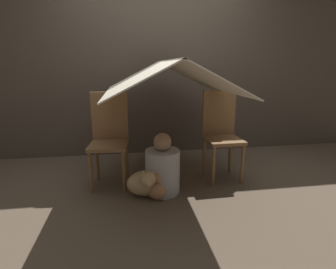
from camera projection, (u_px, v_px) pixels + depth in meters
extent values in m
plane|color=brown|center=(171.00, 190.00, 2.70)|extent=(8.80, 8.80, 0.00)
cube|color=#4C4238|center=(156.00, 65.00, 3.60)|extent=(7.00, 0.05, 2.50)
cylinder|color=brown|center=(91.00, 173.00, 2.58)|extent=(0.04, 0.04, 0.43)
cylinder|color=brown|center=(124.00, 172.00, 2.60)|extent=(0.04, 0.04, 0.43)
cylinder|color=brown|center=(97.00, 161.00, 2.89)|extent=(0.04, 0.04, 0.43)
cylinder|color=brown|center=(127.00, 161.00, 2.91)|extent=(0.04, 0.04, 0.43)
cube|color=brown|center=(109.00, 145.00, 2.68)|extent=(0.41, 0.41, 0.04)
cube|color=brown|center=(110.00, 116.00, 2.78)|extent=(0.38, 0.06, 0.51)
cylinder|color=brown|center=(214.00, 166.00, 2.75)|extent=(0.04, 0.04, 0.43)
cylinder|color=brown|center=(242.00, 164.00, 2.80)|extent=(0.04, 0.04, 0.43)
cylinder|color=brown|center=(204.00, 156.00, 3.06)|extent=(0.04, 0.04, 0.43)
cylinder|color=brown|center=(230.00, 155.00, 3.11)|extent=(0.04, 0.04, 0.43)
cube|color=brown|center=(223.00, 140.00, 2.87)|extent=(0.39, 0.39, 0.04)
cube|color=brown|center=(219.00, 113.00, 2.97)|extent=(0.38, 0.04, 0.51)
cube|color=silver|center=(137.00, 77.00, 2.56)|extent=(0.62, 1.56, 0.32)
cube|color=silver|center=(198.00, 77.00, 2.65)|extent=(0.62, 1.56, 0.32)
cube|color=silver|center=(168.00, 61.00, 2.56)|extent=(0.04, 1.56, 0.01)
cylinder|color=#B2B2B7|center=(163.00, 171.00, 2.60)|extent=(0.34, 0.34, 0.44)
sphere|color=#9E7556|center=(162.00, 142.00, 2.52)|extent=(0.17, 0.17, 0.17)
ellipsoid|color=tan|center=(147.00, 183.00, 2.56)|extent=(0.39, 0.25, 0.25)
sphere|color=tan|center=(148.00, 179.00, 2.39)|extent=(0.14, 0.14, 0.14)
ellipsoid|color=tan|center=(149.00, 184.00, 2.34)|extent=(0.06, 0.07, 0.05)
cone|color=tan|center=(143.00, 174.00, 2.37)|extent=(0.05, 0.05, 0.06)
cone|color=tan|center=(153.00, 173.00, 2.39)|extent=(0.05, 0.05, 0.06)
sphere|color=tan|center=(158.00, 190.00, 2.49)|extent=(0.17, 0.17, 0.17)
sphere|color=tan|center=(158.00, 178.00, 2.46)|extent=(0.10, 0.10, 0.10)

